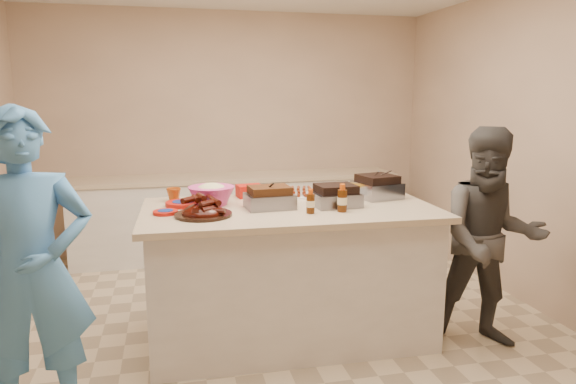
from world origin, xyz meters
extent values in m
cube|color=#47230F|center=(-0.03, 0.09, 0.99)|extent=(0.35, 0.28, 0.10)
cube|color=black|center=(0.45, 0.05, 0.99)|extent=(0.34, 0.29, 0.10)
cube|color=gray|center=(0.86, 0.27, 0.99)|extent=(0.37, 0.37, 0.12)
cylinder|color=silver|center=(0.32, 0.44, 0.99)|extent=(0.32, 0.32, 0.05)
cube|color=#F1A012|center=(0.72, 0.44, 0.99)|extent=(0.33, 0.24, 0.09)
cylinder|color=#3F1C05|center=(0.21, -0.13, 0.99)|extent=(0.06, 0.06, 0.17)
cylinder|color=#3F1C05|center=(0.43, -0.14, 0.99)|extent=(0.07, 0.07, 0.19)
cylinder|color=#EE9F00|center=(0.03, 0.30, 0.99)|extent=(0.04, 0.04, 0.11)
imported|color=silver|center=(0.08, 0.28, 0.99)|extent=(0.15, 0.05, 0.15)
cylinder|color=#A11109|center=(-0.62, 0.31, 0.99)|extent=(0.26, 0.26, 0.03)
cylinder|color=#A11109|center=(-0.75, 0.07, 0.99)|extent=(0.17, 0.17, 0.02)
imported|color=#9C400D|center=(-0.69, 0.49, 0.99)|extent=(0.11, 0.10, 0.11)
cube|color=#A11109|center=(-0.11, 0.52, 0.99)|extent=(0.21, 0.17, 0.10)
imported|color=#474440|center=(1.45, -0.35, 0.00)|extent=(1.25, 1.73, 0.59)
camera|label=1|loc=(-0.71, -3.41, 1.77)|focal=32.00mm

